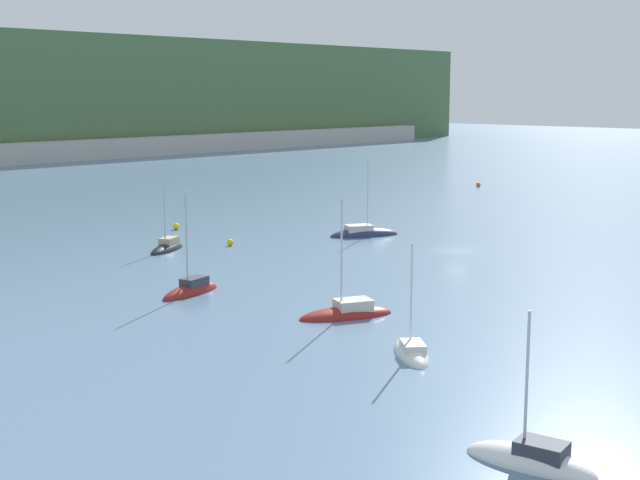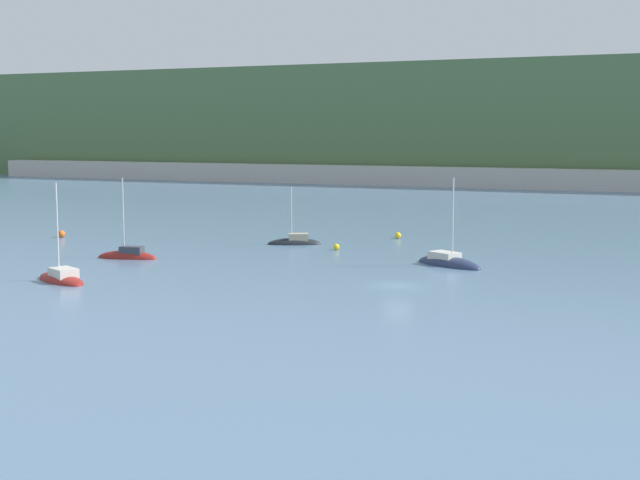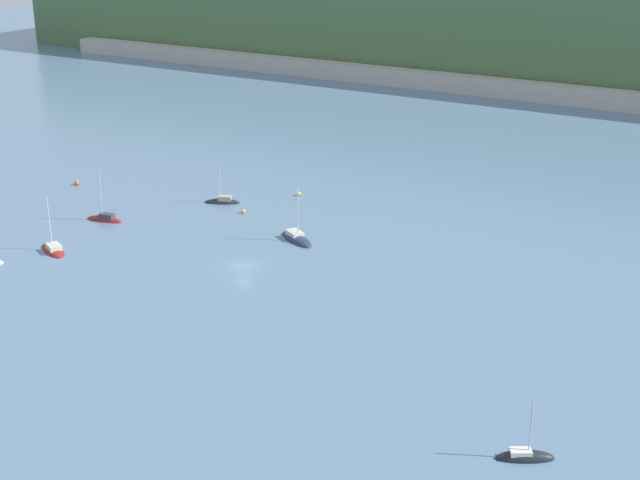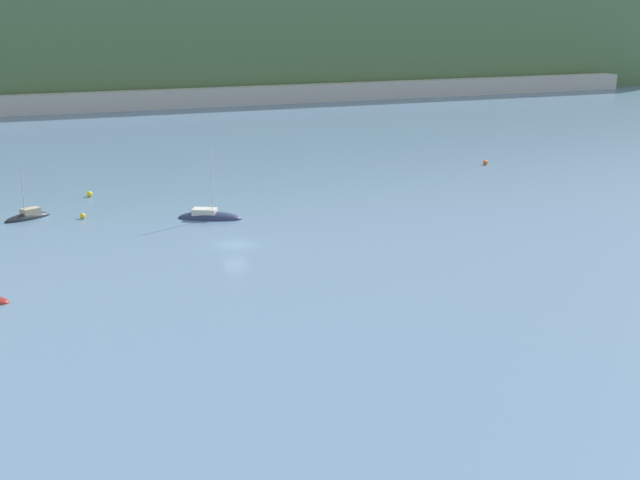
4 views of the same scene
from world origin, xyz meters
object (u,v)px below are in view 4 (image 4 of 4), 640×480
at_px(sailboat_3, 28,218).
at_px(mooring_buoy_3, 89,194).
at_px(mooring_buoy_4, 83,216).
at_px(mooring_buoy_2, 485,162).
at_px(sailboat_6, 209,218).

height_order(sailboat_3, mooring_buoy_3, sailboat_3).
height_order(sailboat_3, mooring_buoy_4, sailboat_3).
distance_m(sailboat_3, mooring_buoy_4, 6.83).
distance_m(sailboat_3, mooring_buoy_2, 74.32).
bearing_deg(mooring_buoy_2, mooring_buoy_4, -168.83).
distance_m(sailboat_6, mooring_buoy_3, 22.32).
xyz_separation_m(sailboat_6, mooring_buoy_3, (-11.72, 18.99, 0.28)).
distance_m(sailboat_6, mooring_buoy_2, 56.18).
bearing_deg(mooring_buoy_3, sailboat_3, -131.46).
relative_size(mooring_buoy_2, mooring_buoy_3, 1.03).
relative_size(mooring_buoy_2, mooring_buoy_4, 1.15).
relative_size(sailboat_3, sailboat_6, 0.78).
relative_size(sailboat_3, mooring_buoy_4, 10.80).
bearing_deg(mooring_buoy_4, sailboat_6, -22.90).
bearing_deg(sailboat_6, mooring_buoy_2, 49.06).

